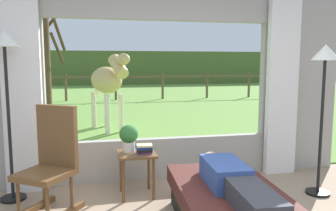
{
  "coord_description": "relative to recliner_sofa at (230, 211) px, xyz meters",
  "views": [
    {
      "loc": [
        -0.85,
        -2.13,
        1.56
      ],
      "look_at": [
        0.0,
        1.8,
        1.05
      ],
      "focal_mm": 36.22,
      "sensor_mm": 36.0,
      "label": 1
    }
  ],
  "objects": [
    {
      "name": "outdoor_pasture_lawn",
      "position": [
        -0.32,
        12.55,
        -0.21
      ],
      "size": [
        36.0,
        21.68,
        0.02
      ],
      "primitive_type": "cube",
      "color": "olive",
      "rests_on": "ground_plane"
    },
    {
      "name": "side_table",
      "position": [
        -0.72,
        1.09,
        0.21
      ],
      "size": [
        0.44,
        0.44,
        0.52
      ],
      "color": "brown",
      "rests_on": "ground_plane"
    },
    {
      "name": "floor_lamp_right",
      "position": [
        1.4,
        0.68,
        1.21
      ],
      "size": [
        0.32,
        0.32,
        1.77
      ],
      "color": "black",
      "rests_on": "ground_plane"
    },
    {
      "name": "reclining_person",
      "position": [
        0.0,
        -0.05,
        0.3
      ],
      "size": [
        0.37,
        1.44,
        0.22
      ],
      "rotation": [
        0.0,
        0.0,
        -0.06
      ],
      "color": "#334C8C",
      "rests_on": "recliner_sofa"
    },
    {
      "name": "book_stack",
      "position": [
        -0.64,
        1.03,
        0.36
      ],
      "size": [
        0.19,
        0.16,
        0.11
      ],
      "color": "#59336B",
      "rests_on": "side_table"
    },
    {
      "name": "recliner_sofa",
      "position": [
        0.0,
        0.0,
        0.0
      ],
      "size": [
        1.0,
        1.75,
        0.42
      ],
      "rotation": [
        0.0,
        0.0,
        -0.06
      ],
      "color": "black",
      "rests_on": "ground_plane"
    },
    {
      "name": "pasture_tree",
      "position": [
        -2.56,
        7.75,
        1.36
      ],
      "size": [
        1.39,
        1.29,
        3.17
      ],
      "color": "#4C3823",
      "rests_on": "outdoor_pasture_lawn"
    },
    {
      "name": "rocking_chair",
      "position": [
        -1.63,
        0.83,
        0.33
      ],
      "size": [
        0.76,
        0.82,
        1.12
      ],
      "rotation": [
        0.0,
        0.0,
        -0.59
      ],
      "color": "brown",
      "rests_on": "ground_plane"
    },
    {
      "name": "distant_hill_ridge",
      "position": [
        -0.32,
        22.39,
        0.98
      ],
      "size": [
        36.0,
        2.0,
        2.4
      ],
      "primitive_type": "cube",
      "color": "#4F642F",
      "rests_on": "ground_plane"
    },
    {
      "name": "floor_lamp_left",
      "position": [
        -2.12,
        1.27,
        1.32
      ],
      "size": [
        0.32,
        0.32,
        1.91
      ],
      "color": "black",
      "rests_on": "ground_plane"
    },
    {
      "name": "back_wall_with_window",
      "position": [
        -0.32,
        1.65,
        1.03
      ],
      "size": [
        5.2,
        0.12,
        2.55
      ],
      "color": "#9E998E",
      "rests_on": "ground_plane"
    },
    {
      "name": "curtain_panel_right",
      "position": [
        1.37,
        1.51,
        0.98
      ],
      "size": [
        0.44,
        0.1,
        2.4
      ],
      "primitive_type": "cube",
      "color": "silver",
      "rests_on": "ground_plane"
    },
    {
      "name": "pasture_fence_line",
      "position": [
        -0.32,
        11.5,
        0.53
      ],
      "size": [
        16.1,
        0.1,
        1.1
      ],
      "color": "brown",
      "rests_on": "outdoor_pasture_lawn"
    },
    {
      "name": "potted_plant",
      "position": [
        -0.8,
        1.15,
        0.48
      ],
      "size": [
        0.22,
        0.22,
        0.32
      ],
      "color": "silver",
      "rests_on": "side_table"
    },
    {
      "name": "curtain_panel_left",
      "position": [
        -2.01,
        1.51,
        0.98
      ],
      "size": [
        0.44,
        0.1,
        2.4
      ],
      "primitive_type": "cube",
      "color": "silver",
      "rests_on": "ground_plane"
    },
    {
      "name": "horse",
      "position": [
        -0.88,
        5.03,
        0.94
      ],
      "size": [
        0.98,
        1.8,
        1.73
      ],
      "rotation": [
        0.0,
        0.0,
        -2.79
      ],
      "color": "tan",
      "rests_on": "outdoor_pasture_lawn"
    }
  ]
}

